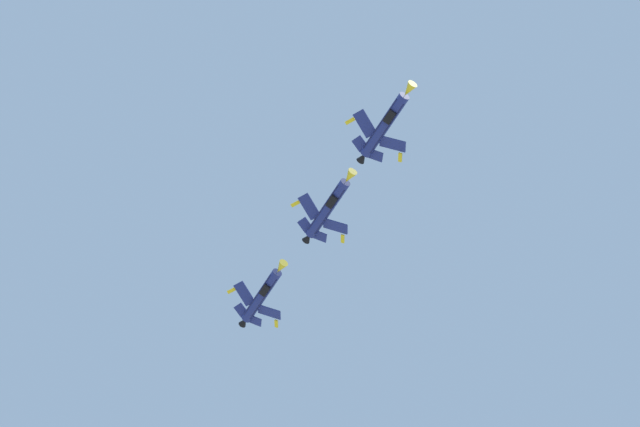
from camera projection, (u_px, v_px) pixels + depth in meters
name	position (u px, v px, depth m)	size (l,w,h in m)	color
fighter_jet_lead	(385.00, 124.00, 176.85)	(10.34, 14.91, 5.14)	navy
fighter_jet_left_wing	(328.00, 207.00, 186.18)	(10.33, 14.91, 5.17)	navy
fighter_jet_right_wing	(262.00, 295.00, 196.76)	(10.35, 14.91, 5.12)	navy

